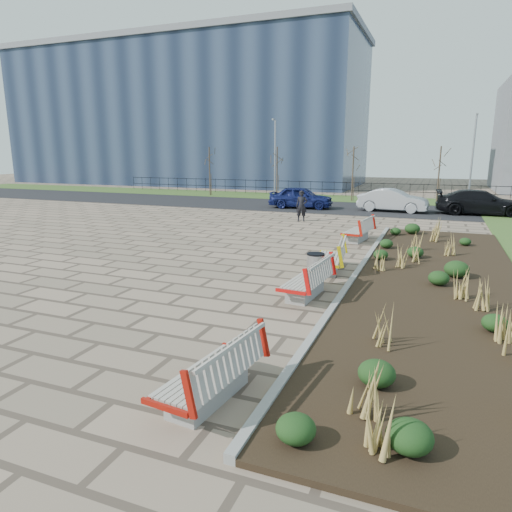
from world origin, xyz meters
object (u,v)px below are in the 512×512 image
at_px(bench_a, 208,370).
at_px(car_silver, 393,200).
at_px(bench_c, 329,256).
at_px(car_blue, 301,197).
at_px(lamp_east, 472,161).
at_px(pedestrian, 302,206).
at_px(litter_bin, 315,271).
at_px(lamp_west, 275,160).
at_px(car_black, 481,202).
at_px(bench_b, 306,278).
at_px(bench_d, 357,229).

height_order(bench_a, car_silver, car_silver).
xyz_separation_m(bench_c, car_blue, (-5.35, 15.34, 0.23)).
bearing_deg(bench_c, lamp_east, 68.76).
height_order(bench_a, pedestrian, pedestrian).
distance_m(litter_bin, lamp_west, 24.27).
bearing_deg(car_black, bench_b, 162.25).
relative_size(bench_c, lamp_west, 0.35).
xyz_separation_m(bench_c, lamp_east, (5.00, 20.54, 2.54)).
height_order(bench_c, lamp_east, lamp_east).
height_order(bench_b, bench_c, same).
height_order(bench_c, pedestrian, pedestrian).
bearing_deg(car_blue, car_silver, -90.07).
height_order(car_silver, lamp_east, lamp_east).
relative_size(bench_a, bench_d, 1.00).
bearing_deg(litter_bin, bench_b, -91.60).
height_order(bench_b, car_silver, car_silver).
height_order(pedestrian, lamp_west, lamp_west).
relative_size(bench_c, car_black, 0.42).
xyz_separation_m(bench_b, lamp_west, (-9.00, 23.30, 2.54)).
height_order(bench_c, car_blue, car_blue).
bearing_deg(litter_bin, bench_a, -90.23).
relative_size(bench_c, bench_d, 1.00).
relative_size(bench_c, car_blue, 0.50).
bearing_deg(car_silver, lamp_west, 67.67).
distance_m(bench_c, bench_d, 5.38).
bearing_deg(bench_c, litter_bin, -96.77).
bearing_deg(bench_c, bench_d, 82.44).
relative_size(bench_d, car_blue, 0.50).
distance_m(pedestrian, car_blue, 5.69).
bearing_deg(car_black, lamp_west, 71.31).
bearing_deg(bench_c, pedestrian, 103.16).
xyz_separation_m(bench_d, car_blue, (-5.35, 9.96, 0.23)).
height_order(bench_b, bench_d, same).
xyz_separation_m(bench_a, bench_c, (0.00, 8.21, 0.00)).
relative_size(pedestrian, car_black, 0.33).
xyz_separation_m(bench_b, car_silver, (0.47, 18.53, 0.22)).
distance_m(bench_d, car_silver, 10.41).
height_order(car_black, lamp_west, lamp_west).
relative_size(bench_b, bench_c, 1.00).
relative_size(litter_bin, pedestrian, 0.58).
bearing_deg(lamp_east, pedestrian, -129.34).
distance_m(bench_c, pedestrian, 10.57).
distance_m(bench_b, lamp_east, 23.96).
height_order(car_blue, lamp_west, lamp_west).
height_order(litter_bin, car_black, car_black).
xyz_separation_m(bench_b, pedestrian, (-3.74, 12.64, 0.33)).
distance_m(bench_b, pedestrian, 13.18).
bearing_deg(lamp_west, pedestrian, -63.73).
relative_size(bench_a, bench_c, 1.00).
bearing_deg(lamp_east, bench_c, -103.68).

